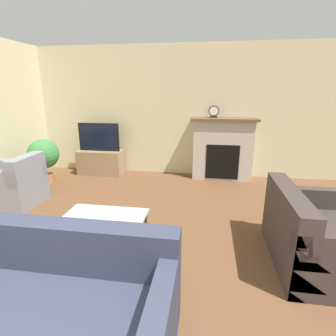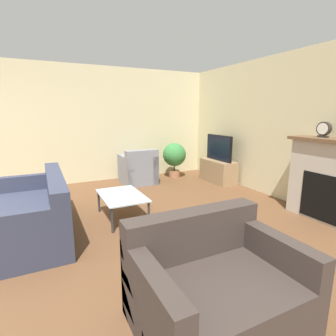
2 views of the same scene
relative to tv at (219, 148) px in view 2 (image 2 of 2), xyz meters
The scene contains 11 objects.
wall_back 1.51m from the tv, 13.45° to the left, with size 8.52×0.06×2.70m.
wall_left 2.73m from the tv, 122.00° to the right, with size 0.06×8.14×2.70m.
fireplace 2.65m from the tv, ahead, with size 1.32×0.43×1.27m.
tv_stand 0.56m from the tv, 90.00° to the left, with size 0.96×0.43×0.53m.
tv is the anchor object (origin of this frame).
couch_sectional 4.14m from the tv, 72.75° to the right, with size 1.89×0.86×0.82m.
couch_loveseat 4.44m from the tv, 37.12° to the right, with size 0.94×1.25×0.82m.
armchair_by_window 1.97m from the tv, 112.64° to the right, with size 0.80×0.75×0.82m.
coffee_table 2.99m from the tv, 66.76° to the right, with size 0.96×0.62×0.39m.
potted_plant 1.16m from the tv, 139.35° to the right, with size 0.59×0.59×0.89m.
mantel_clock 2.49m from the tv, ahead, with size 0.21×0.07×0.24m.
Camera 2 is at (3.60, 1.06, 1.64)m, focal length 28.00 mm.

